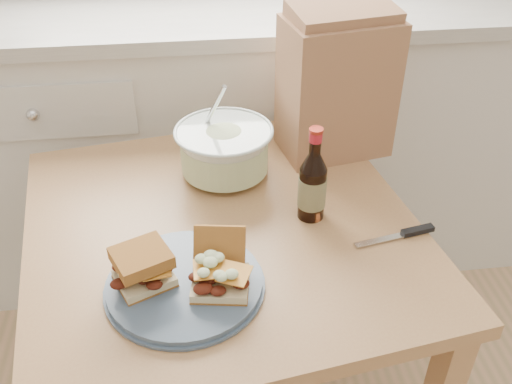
{
  "coord_description": "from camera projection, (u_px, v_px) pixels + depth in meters",
  "views": [
    {
      "loc": [
        -0.07,
        -0.06,
        1.48
      ],
      "look_at": [
        0.05,
        0.92,
        0.78
      ],
      "focal_mm": 40.0,
      "sensor_mm": 36.0,
      "label": 1
    }
  ],
  "objects": [
    {
      "name": "sandwich_right",
      "position": [
        220.0,
        267.0,
        1.06
      ],
      "size": [
        0.12,
        0.16,
        0.09
      ],
      "rotation": [
        0.0,
        0.0,
        -0.16
      ],
      "color": "beige",
      "rests_on": "plate"
    },
    {
      "name": "sandwich_left",
      "position": [
        143.0,
        267.0,
        1.05
      ],
      "size": [
        0.13,
        0.12,
        0.07
      ],
      "rotation": [
        0.0,
        0.0,
        0.42
      ],
      "color": "beige",
      "rests_on": "plate"
    },
    {
      "name": "cabinet_run",
      "position": [
        214.0,
        135.0,
        2.01
      ],
      "size": [
        2.5,
        0.64,
        0.94
      ],
      "color": "white",
      "rests_on": "ground"
    },
    {
      "name": "plate",
      "position": [
        185.0,
        284.0,
        1.08
      ],
      "size": [
        0.3,
        0.3,
        0.02
      ],
      "primitive_type": "cylinder",
      "color": "#475A73",
      "rests_on": "dining_table"
    },
    {
      "name": "dining_table",
      "position": [
        224.0,
        258.0,
        1.31
      ],
      "size": [
        0.95,
        0.95,
        0.7
      ],
      "rotation": [
        0.0,
        0.0,
        0.15
      ],
      "color": "tan",
      "rests_on": "ground"
    },
    {
      "name": "coleslaw_bowl",
      "position": [
        224.0,
        152.0,
        1.37
      ],
      "size": [
        0.24,
        0.24,
        0.24
      ],
      "color": "silver",
      "rests_on": "dining_table"
    },
    {
      "name": "beer_bottle",
      "position": [
        312.0,
        185.0,
        1.22
      ],
      "size": [
        0.06,
        0.06,
        0.22
      ],
      "rotation": [
        0.0,
        0.0,
        -0.09
      ],
      "color": "black",
      "rests_on": "dining_table"
    },
    {
      "name": "paper_bag",
      "position": [
        337.0,
        88.0,
        1.41
      ],
      "size": [
        0.29,
        0.22,
        0.34
      ],
      "primitive_type": "cube",
      "rotation": [
        0.0,
        0.0,
        0.19
      ],
      "color": "#A4714F",
      "rests_on": "dining_table"
    },
    {
      "name": "knife",
      "position": [
        408.0,
        233.0,
        1.21
      ],
      "size": [
        0.18,
        0.05,
        0.01
      ],
      "rotation": [
        0.0,
        0.0,
        0.2
      ],
      "color": "silver",
      "rests_on": "dining_table"
    }
  ]
}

